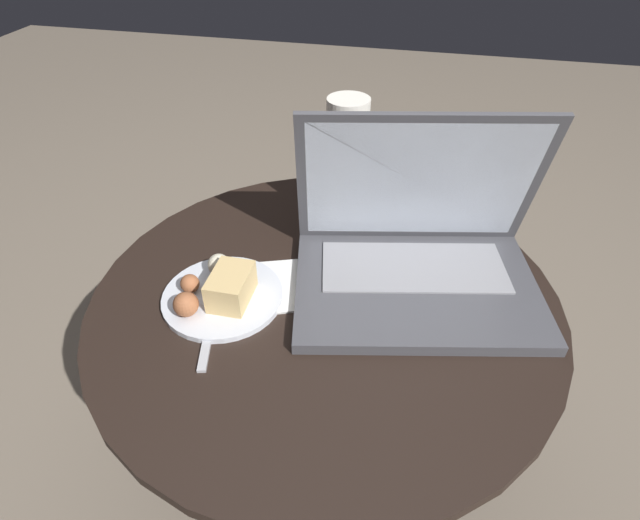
# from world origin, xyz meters

# --- Properties ---
(ground_plane) EXTENTS (6.00, 6.00, 0.00)m
(ground_plane) POSITION_xyz_m (0.00, 0.00, 0.00)
(ground_plane) COLOR #726656
(table) EXTENTS (0.71, 0.71, 0.50)m
(table) POSITION_xyz_m (0.00, 0.00, 0.38)
(table) COLOR #515156
(table) RESTS_ON ground_plane
(napkin) EXTENTS (0.20, 0.17, 0.00)m
(napkin) POSITION_xyz_m (-0.12, -0.02, 0.50)
(napkin) COLOR white
(napkin) RESTS_ON table
(laptop) EXTENTS (0.41, 0.33, 0.26)m
(laptop) POSITION_xyz_m (0.13, 0.07, 0.55)
(laptop) COLOR #47474C
(laptop) RESTS_ON table
(beer_glass) EXTENTS (0.07, 0.07, 0.23)m
(beer_glass) POSITION_xyz_m (-0.01, 0.20, 0.61)
(beer_glass) COLOR gold
(beer_glass) RESTS_ON table
(snack_plate) EXTENTS (0.18, 0.18, 0.06)m
(snack_plate) POSITION_xyz_m (-0.15, -0.05, 0.52)
(snack_plate) COLOR silver
(snack_plate) RESTS_ON table
(fork) EXTENTS (0.06, 0.18, 0.00)m
(fork) POSITION_xyz_m (-0.15, -0.08, 0.50)
(fork) COLOR #B2B2B7
(fork) RESTS_ON table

